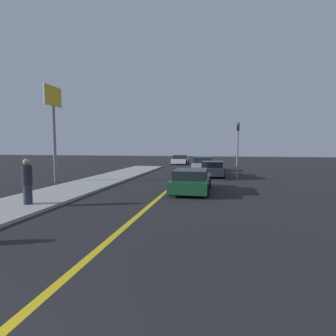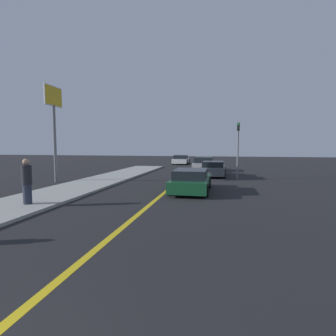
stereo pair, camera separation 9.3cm
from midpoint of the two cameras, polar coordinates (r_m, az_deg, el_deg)
name	(u,v)px [view 2 (the right image)]	position (r m, az deg, el deg)	size (l,w,h in m)	color
road_center_line	(181,179)	(19.19, 2.95, -2.41)	(0.20, 60.00, 0.01)	gold
sidewalk_left	(90,184)	(17.01, -16.56, -3.35)	(3.17, 28.05, 0.12)	#9E9E99
car_near_right_lane	(191,181)	(13.95, 5.21, -2.78)	(1.99, 4.23, 1.19)	#144728
car_ahead_center	(213,169)	(21.27, 9.92, -0.17)	(1.99, 3.99, 1.20)	#4C5156
car_far_distant	(204,164)	(25.67, 7.93, 0.86)	(2.06, 4.32, 1.36)	#9E9EA3
car_parked_left_lot	(181,160)	(34.88, 2.93, 1.83)	(2.08, 4.31, 1.20)	silver
pedestrian_mid_group	(27,181)	(11.80, -28.19, -2.60)	(0.39, 0.39, 1.81)	#282D3D
traffic_light	(238,145)	(19.15, 15.10, 4.82)	(0.18, 0.40, 4.02)	slate
roadside_sign	(54,111)	(19.06, -23.50, 11.22)	(0.20, 1.80, 6.32)	slate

